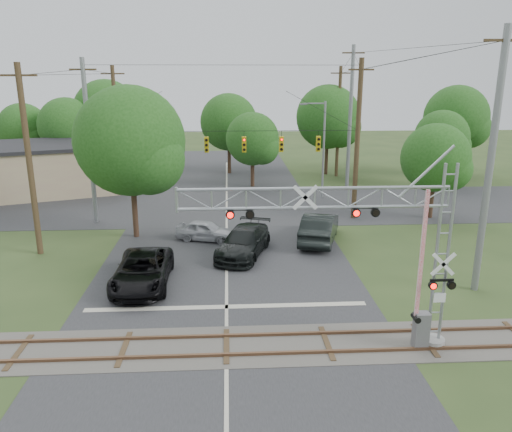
{
  "coord_description": "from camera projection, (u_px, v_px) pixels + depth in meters",
  "views": [
    {
      "loc": [
        0.18,
        -15.55,
        10.34
      ],
      "look_at": [
        1.48,
        7.5,
        3.8
      ],
      "focal_mm": 35.0,
      "sensor_mm": 36.0,
      "label": 1
    }
  ],
  "objects": [
    {
      "name": "suv_dark",
      "position": [
        319.0,
        227.0,
        31.93
      ],
      "size": [
        3.56,
        6.0,
        1.87
      ],
      "primitive_type": "imported",
      "rotation": [
        0.0,
        0.0,
        2.84
      ],
      "color": "black",
      "rests_on": "ground"
    },
    {
      "name": "railroad_track",
      "position": [
        227.0,
        346.0,
        19.65
      ],
      "size": [
        90.0,
        3.2,
        0.17
      ],
      "color": "#504C45",
      "rests_on": "ground"
    },
    {
      "name": "treeline",
      "position": [
        236.0,
        125.0,
        47.96
      ],
      "size": [
        51.82,
        30.89,
        9.96
      ],
      "color": "#3C281B",
      "rests_on": "ground"
    },
    {
      "name": "streetlight",
      "position": [
        322.0,
        145.0,
        42.4
      ],
      "size": [
        2.2,
        0.23,
        8.24
      ],
      "color": "gray",
      "rests_on": "ground"
    },
    {
      "name": "traffic_signal_span",
      "position": [
        238.0,
        142.0,
        35.44
      ],
      "size": [
        19.34,
        0.36,
        11.5
      ],
      "color": "gray",
      "rests_on": "ground"
    },
    {
      "name": "commercial_building",
      "position": [
        16.0,
        169.0,
        44.74
      ],
      "size": [
        20.81,
        15.24,
        4.37
      ],
      "rotation": [
        0.0,
        0.0,
        0.34
      ],
      "color": "tan",
      "rests_on": "ground"
    },
    {
      "name": "road_main",
      "position": [
        227.0,
        270.0,
        27.34
      ],
      "size": [
        14.0,
        90.0,
        0.02
      ],
      "primitive_type": "cube",
      "color": "#2C2C2E",
      "rests_on": "ground"
    },
    {
      "name": "car_dark",
      "position": [
        244.0,
        242.0,
        29.51
      ],
      "size": [
        3.94,
        6.07,
        1.64
      ],
      "primitive_type": "imported",
      "rotation": [
        0.0,
        0.0,
        -0.32
      ],
      "color": "black",
      "rests_on": "ground"
    },
    {
      "name": "crossing_gantry",
      "position": [
        364.0,
        240.0,
        18.37
      ],
      "size": [
        10.38,
        0.93,
        7.3
      ],
      "color": "gray",
      "rests_on": "ground"
    },
    {
      "name": "pickup_black",
      "position": [
        142.0,
        270.0,
        25.22
      ],
      "size": [
        2.71,
        5.83,
        1.62
      ],
      "primitive_type": "imported",
      "rotation": [
        0.0,
        0.0,
        0.0
      ],
      "color": "black",
      "rests_on": "ground"
    },
    {
      "name": "ground",
      "position": [
        226.0,
        376.0,
        17.74
      ],
      "size": [
        160.0,
        160.0,
        0.0
      ],
      "primitive_type": "plane",
      "color": "#2E421E",
      "rests_on": "ground"
    },
    {
      "name": "road_cross",
      "position": [
        227.0,
        206.0,
        40.79
      ],
      "size": [
        90.0,
        12.0,
        0.02
      ],
      "primitive_type": "cube",
      "color": "#2C2C2E",
      "rests_on": "ground"
    },
    {
      "name": "sedan_silver",
      "position": [
        206.0,
        230.0,
        32.22
      ],
      "size": [
        4.13,
        2.6,
        1.31
      ],
      "primitive_type": "imported",
      "rotation": [
        0.0,
        0.0,
        1.27
      ],
      "color": "#9FA1A6",
      "rests_on": "ground"
    },
    {
      "name": "utility_poles",
      "position": [
        270.0,
        133.0,
        38.32
      ],
      "size": [
        25.58,
        29.51,
        12.91
      ],
      "color": "#43311F",
      "rests_on": "ground"
    }
  ]
}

